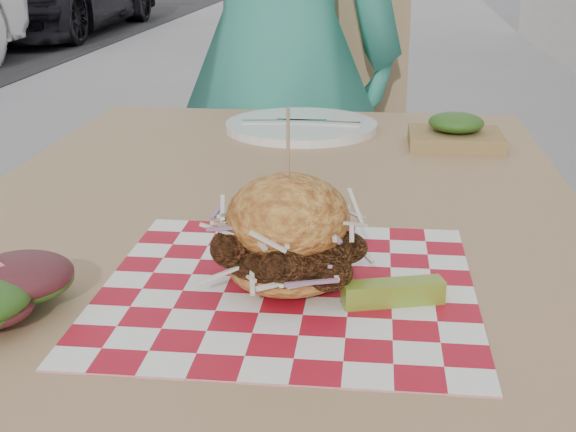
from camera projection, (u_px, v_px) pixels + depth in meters
The scene contains 8 objects.
diner at pixel (275, 50), 1.87m from camera, with size 0.60×0.40×1.65m, color teal.
patio_table at pixel (270, 262), 1.05m from camera, with size 0.80×1.20×0.75m.
patio_chair at pixel (311, 161), 1.98m from camera, with size 0.51×0.52×0.95m.
paper_liner at pixel (288, 288), 0.78m from camera, with size 0.36×0.36×0.00m, color #B51225.
sandwich at pixel (288, 240), 0.76m from camera, with size 0.16×0.16×0.18m.
pickle_spear at pixel (393, 293), 0.74m from camera, with size 0.10×0.02×0.02m, color olive.
place_setting at pixel (301, 126), 1.42m from camera, with size 0.27×0.27×0.02m.
kraft_tray at pixel (455, 133), 1.31m from camera, with size 0.15×0.12×0.06m.
Camera 1 is at (0.33, -0.99, 1.07)m, focal length 50.00 mm.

